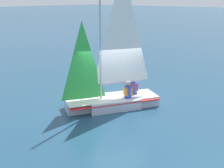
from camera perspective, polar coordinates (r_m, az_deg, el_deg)
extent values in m
plane|color=navy|center=(12.15, 0.00, -4.67)|extent=(260.00, 260.00, 0.00)
cube|color=#B2BCCC|center=(12.07, 0.00, -3.71)|extent=(2.56, 2.28, 0.44)
cube|color=#B2BCCC|center=(11.70, -7.12, -4.56)|extent=(1.16, 1.11, 0.44)
cube|color=#B2BCCC|center=(12.63, 6.58, -2.87)|extent=(1.37, 1.47, 0.44)
cube|color=red|center=(12.02, 0.00, -3.09)|extent=(4.02, 3.15, 0.05)
cube|color=silver|center=(11.70, -5.00, -3.23)|extent=(2.16, 1.99, 0.04)
cylinder|color=#B7B7BC|center=(11.21, -2.40, 10.06)|extent=(0.08, 0.08, 5.40)
cylinder|color=#B7B7BC|center=(11.94, 1.98, 0.37)|extent=(1.63, 1.00, 0.07)
pyramid|color=white|center=(11.48, 2.10, 11.61)|extent=(1.54, 0.94, 4.62)
pyramid|color=green|center=(11.20, -5.95, 4.67)|extent=(1.17, 0.71, 3.16)
cube|color=black|center=(12.87, 8.62, -2.88)|extent=(0.08, 0.07, 0.31)
cube|color=black|center=(12.08, 3.22, -3.68)|extent=(0.36, 0.35, 0.45)
cylinder|color=blue|center=(11.91, 3.26, -1.54)|extent=(0.41, 0.41, 0.50)
cube|color=orange|center=(11.91, 3.26, -1.43)|extent=(0.42, 0.40, 0.35)
sphere|color=#A87A56|center=(11.81, 3.29, 0.06)|extent=(0.22, 0.22, 0.22)
cylinder|color=white|center=(11.78, 3.30, 0.45)|extent=(0.29, 0.29, 0.06)
cube|color=black|center=(12.63, 4.34, -2.74)|extent=(0.36, 0.35, 0.45)
cylinder|color=blue|center=(12.48, 4.39, -0.69)|extent=(0.41, 0.41, 0.50)
cube|color=red|center=(12.47, 4.39, -0.58)|extent=(0.42, 0.40, 0.35)
sphere|color=#A87A56|center=(12.38, 4.43, 0.85)|extent=(0.22, 0.22, 0.22)
cylinder|color=black|center=(12.35, 4.44, 1.21)|extent=(0.29, 0.29, 0.06)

